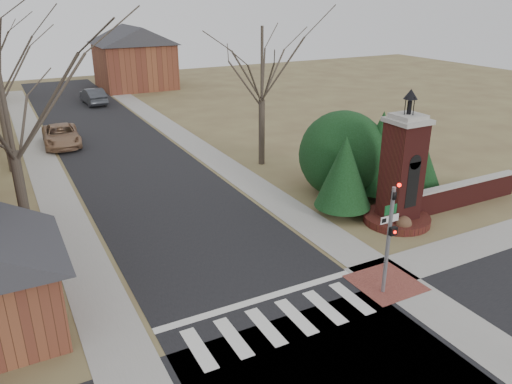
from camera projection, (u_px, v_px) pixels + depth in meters
ground at (293, 335)px, 16.27m from camera, size 120.00×120.00×0.00m
main_street at (124, 155)px, 34.33m from camera, size 8.00×70.00×0.01m
crosswalk_zone at (281, 322)px, 16.93m from camera, size 8.00×2.20×0.02m
stop_bar at (260, 299)px, 18.16m from camera, size 8.00×0.35×0.02m
sidewalk_right_main at (195, 145)px, 36.59m from camera, size 2.00×60.00×0.02m
sidewalk_left at (44, 167)px, 32.07m from camera, size 2.00×60.00×0.02m
curb_apron at (386, 283)px, 19.17m from camera, size 2.40×2.40×0.02m
traffic_signal_pole at (390, 230)px, 17.65m from camera, size 0.28×0.41×4.50m
sign_post at (389, 224)px, 19.61m from camera, size 0.90×0.07×2.75m
brick_gate_monument at (401, 181)px, 23.48m from camera, size 3.20×3.20×6.47m
brick_garden_wall at (463, 194)px, 26.00m from camera, size 7.50×0.50×1.30m
house_distant_right at (134, 56)px, 57.79m from camera, size 8.80×8.80×7.30m
evergreen_near at (344, 172)px, 24.30m from camera, size 2.80×2.80×4.10m
evergreen_mid at (381, 150)px, 26.60m from camera, size 3.40×3.40×4.70m
evergreen_far at (421, 162)px, 26.91m from camera, size 2.40×2.40×3.30m
evergreen_mass at (343, 151)px, 27.09m from camera, size 4.80×4.80×4.80m
bare_tree_3 at (262, 59)px, 30.18m from camera, size 7.00×7.00×9.70m
pickup_truck at (61, 135)px, 36.33m from camera, size 2.76×5.45×1.48m
distant_car at (93, 96)px, 49.92m from camera, size 1.96×4.98×1.61m
dry_shrub_left at (404, 224)px, 23.26m from camera, size 0.76×0.76×0.76m
dry_shrub_right at (414, 217)px, 24.15m from camera, size 0.61×0.61×0.61m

